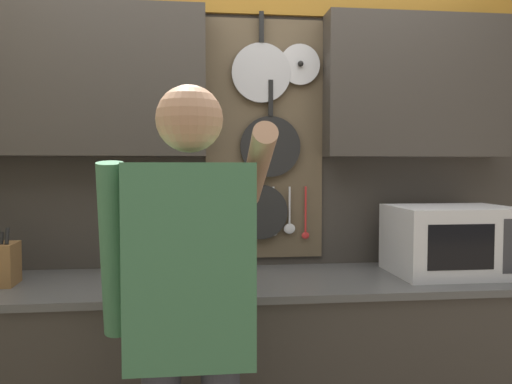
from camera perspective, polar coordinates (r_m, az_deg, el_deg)
The scene contains 6 objects.
base_cabinet_counter at distance 2.34m, azimuth 0.01°, elevation -20.95°, with size 2.56×0.63×0.92m.
back_wall_unit at distance 2.43m, azimuth -0.90°, elevation 5.60°, with size 3.13×0.20×2.53m.
microwave at distance 2.44m, azimuth 21.34°, elevation -5.14°, with size 0.53×0.40×0.31m.
knife_block at distance 2.32m, azimuth -26.99°, elevation -7.28°, with size 0.12×0.15×0.25m.
utensil_crock at distance 2.18m, azimuth -10.25°, elevation -7.61°, with size 0.12×0.12×0.34m.
person at distance 1.58m, azimuth -7.48°, elevation -12.68°, with size 0.54×0.62×1.65m.
Camera 1 is at (-0.24, -2.13, 1.40)m, focal length 35.00 mm.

